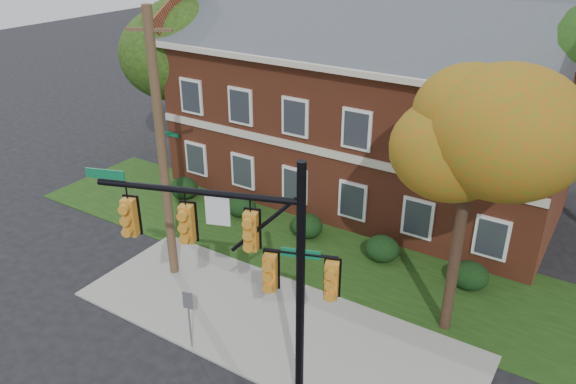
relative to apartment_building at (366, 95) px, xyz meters
The scene contains 14 objects.
ground 13.11m from the apartment_building, 80.50° to the right, with size 120.00×120.00×0.00m, color black.
sidewalk 12.18m from the apartment_building, 79.65° to the right, with size 14.00×5.00×0.08m, color gray.
grass_strip 8.01m from the apartment_building, 71.43° to the right, with size 30.00×6.00×0.04m, color #193811.
apartment_building is the anchor object (origin of this frame).
hedge_far_left 9.82m from the apartment_building, 143.11° to the right, with size 1.40×1.26×1.05m, color black.
hedge_left 7.73m from the apartment_building, 123.67° to the right, with size 1.40×1.26×1.05m, color black.
hedge_center 6.89m from the apartment_building, 90.00° to the right, with size 1.40×1.26×1.05m, color black.
hedge_right 7.73m from the apartment_building, 56.33° to the right, with size 1.40×1.26×1.05m, color black.
hedge_far_right 9.82m from the apartment_building, 36.89° to the right, with size 1.40×1.26×1.05m, color black.
tree_near_right 10.97m from the apartment_building, 48.23° to the right, with size 4.50×4.25×8.58m.
tree_left_rear 9.94m from the apartment_building, behind, with size 5.40×5.10×8.88m.
traffic_signal 14.12m from the apartment_building, 76.66° to the right, with size 6.31×2.39×7.40m.
utility_pole 10.81m from the apartment_building, 105.69° to the right, with size 1.46×0.75×10.01m.
sign_post 13.76m from the apartment_building, 87.85° to the right, with size 0.32×0.12×2.20m.
Camera 1 is at (8.58, -11.49, 12.39)m, focal length 35.00 mm.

